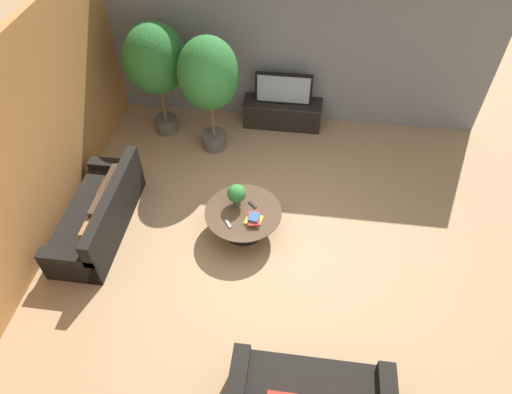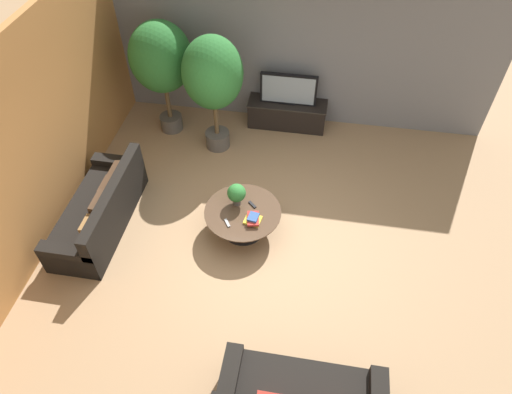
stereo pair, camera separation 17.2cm
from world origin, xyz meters
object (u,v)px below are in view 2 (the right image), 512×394
Objects in this scene: television at (288,89)px; media_console at (287,114)px; coffee_table at (243,217)px; potted_palm_tall at (161,59)px; couch_by_wall at (101,211)px; potted_plant_tabletop at (237,193)px; potted_palm_corner at (213,76)px.

media_console is at bearing 90.00° from television.
coffee_table is 0.54× the size of potted_palm_tall.
television is 0.51× the size of couch_by_wall.
potted_palm_tall is 2.89m from potted_plant_tabletop.
television is at bearing 139.70° from couch_by_wall.
potted_palm_corner reaches higher than potted_palm_tall.
couch_by_wall is at bearing -98.02° from potted_palm_tall.
television is at bearing -90.00° from media_console.
potted_palm_corner reaches higher than couch_by_wall.
couch_by_wall is 2.82m from potted_palm_tall.
potted_plant_tabletop is at bearing -100.00° from television.
potted_palm_corner reaches higher than television.
potted_plant_tabletop is (-0.46, -2.64, -0.16)m from television.
media_console is 0.55m from television.
television reaches higher than couch_by_wall.
potted_palm_tall is (0.36, 2.53, 1.20)m from couch_by_wall.
potted_palm_tall reaches higher than media_console.
potted_palm_corner is (1.36, 2.17, 1.19)m from couch_by_wall.
media_console is 1.90m from potted_palm_corner.
media_console is 2.56m from potted_palm_tall.
coffee_table is 3.13× the size of potted_plant_tabletop.
potted_palm_corner is 5.83× the size of potted_plant_tabletop.
potted_palm_tall is at bearing -167.65° from media_console.
media_console is at bearing 80.01° from potted_plant_tabletop.
television is at bearing 12.31° from potted_palm_tall.
couch_by_wall reaches higher than potted_plant_tabletop.
coffee_table is 3.18m from potted_palm_tall.
potted_palm_corner is (1.00, -0.36, -0.01)m from potted_palm_tall.
television is 2.34m from potted_palm_tall.
coffee_table is (-0.35, -2.78, 0.04)m from media_console.
couch_by_wall is (-2.55, -3.01, -0.53)m from television.
potted_palm_corner is (-0.85, 1.94, 1.17)m from coffee_table.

